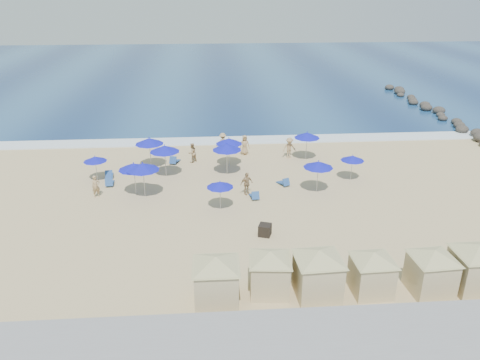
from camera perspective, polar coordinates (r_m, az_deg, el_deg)
name	(u,v)px	position (r m, az deg, el deg)	size (l,w,h in m)	color
ground	(254,211)	(32.27, 1.71, -3.77)	(160.00, 160.00, 0.00)	tan
ocean	(223,71)	(84.95, -2.12, 13.15)	(160.00, 80.00, 0.06)	navy
surf_line	(238,140)	(46.57, -0.21, 4.86)	(160.00, 2.50, 0.08)	white
seawall	(287,342)	(20.77, 5.69, -19.05)	(160.00, 6.10, 1.22)	gray
rock_jetty	(431,109)	(61.66, 22.22, 8.01)	(2.56, 26.66, 0.96)	#292522
trash_bin	(265,230)	(29.15, 3.06, -6.10)	(0.73, 0.73, 0.73)	black
cabana_0	(216,274)	(22.87, -2.93, -11.35)	(4.55, 4.55, 2.85)	#CDB98C
cabana_1	(270,267)	(23.65, 3.68, -10.48)	(4.16, 4.16, 2.62)	#CDB98C
cabana_2	(318,267)	(23.60, 9.52, -10.43)	(4.59, 4.59, 2.88)	#CDB98C
cabana_3	(372,267)	(24.51, 15.85, -10.19)	(4.08, 4.08, 2.56)	#CDB98C
cabana_4	(432,266)	(25.48, 22.40, -9.62)	(4.25, 4.25, 2.67)	#CDB98C
cabana_5	(477,261)	(26.56, 26.90, -8.81)	(4.56, 4.56, 2.86)	#CDB98C
umbrella_0	(95,159)	(38.22, -17.27, 2.47)	(1.83, 1.83, 2.08)	#A5A8AD
umbrella_1	(134,166)	(34.71, -12.84, 1.62)	(2.25, 2.25, 2.56)	#A5A8AD
umbrella_2	(149,141)	(39.69, -11.01, 4.69)	(2.38, 2.38, 2.70)	#A5A8AD
umbrella_3	(143,167)	(34.17, -11.78, 1.60)	(2.38, 2.38, 2.70)	#A5A8AD
umbrella_4	(165,149)	(37.61, -9.19, 3.80)	(2.38, 2.38, 2.71)	#A5A8AD
umbrella_5	(227,147)	(37.59, -1.62, 4.04)	(2.36, 2.36, 2.69)	#A5A8AD
umbrella_6	(220,184)	(31.80, -2.46, -0.54)	(1.86, 1.86, 2.12)	#A5A8AD
umbrella_7	(229,141)	(39.37, -1.36, 4.76)	(2.25, 2.25, 2.56)	#A5A8AD
umbrella_8	(318,164)	(34.80, 9.53, 1.88)	(2.21, 2.21, 2.52)	#A5A8AD
umbrella_9	(307,135)	(41.33, 8.18, 5.43)	(2.25, 2.25, 2.56)	#A5A8AD
umbrella_10	(353,158)	(37.66, 13.56, 2.62)	(1.85, 1.85, 2.10)	#A5A8AD
beach_chair_0	(110,182)	(37.52, -15.61, -0.26)	(0.71, 1.37, 0.73)	#264D8D
beach_chair_1	(109,174)	(39.06, -15.65, 0.66)	(0.76, 1.38, 0.72)	#264D8D
beach_chair_2	(174,160)	(40.96, -8.00, 2.37)	(0.95, 1.47, 0.75)	#264D8D
beach_chair_3	(254,196)	(33.96, 1.77, -1.90)	(0.70, 1.30, 0.68)	#264D8D
beach_chair_4	(284,182)	(36.31, 5.37, -0.29)	(0.99, 1.35, 0.68)	#264D8D
beach_chair_5	(318,167)	(39.68, 9.51, 1.56)	(0.89, 1.36, 0.69)	#264D8D
beachgoer_0	(96,186)	(35.58, -17.15, -0.74)	(0.60, 0.39, 1.64)	tan
beachgoer_1	(192,153)	(40.86, -5.85, 3.32)	(0.84, 0.65, 1.72)	tan
beachgoer_2	(247,183)	(34.39, 0.80, -0.43)	(1.01, 0.42, 1.72)	tan
beachgoer_3	(289,148)	(41.90, 6.03, 3.93)	(1.21, 0.69, 1.87)	tan
beachgoer_4	(245,145)	(42.50, 0.57, 4.30)	(0.89, 0.58, 1.82)	tan
beachgoer_5	(223,143)	(43.16, -2.11, 4.59)	(1.18, 0.68, 1.82)	tan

